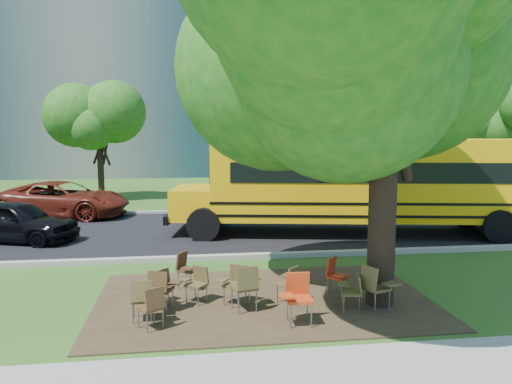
{
  "coord_description": "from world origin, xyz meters",
  "views": [
    {
      "loc": [
        -0.56,
        -10.62,
        3.57
      ],
      "look_at": [
        1.38,
        3.42,
        1.84
      ],
      "focal_mm": 35.0,
      "sensor_mm": 36.0,
      "label": 1
    }
  ],
  "objects": [
    {
      "name": "ground",
      "position": [
        0.0,
        0.0,
        0.0
      ],
      "size": [
        160.0,
        160.0,
        0.0
      ],
      "primitive_type": "plane",
      "color": "#284916",
      "rests_on": "ground"
    },
    {
      "name": "dirt_patch",
      "position": [
        1.0,
        -0.5,
        0.01
      ],
      "size": [
        7.0,
        4.5,
        0.03
      ],
      "primitive_type": "cube",
      "color": "#382819",
      "rests_on": "ground"
    },
    {
      "name": "asphalt_road",
      "position": [
        0.0,
        7.0,
        0.02
      ],
      "size": [
        80.0,
        8.0,
        0.04
      ],
      "primitive_type": "cube",
      "color": "black",
      "rests_on": "ground"
    },
    {
      "name": "kerb_near",
      "position": [
        0.0,
        3.0,
        0.07
      ],
      "size": [
        80.0,
        0.25,
        0.14
      ],
      "primitive_type": "cube",
      "color": "gray",
      "rests_on": "ground"
    },
    {
      "name": "kerb_far",
      "position": [
        0.0,
        11.1,
        0.07
      ],
      "size": [
        80.0,
        0.25,
        0.14
      ],
      "primitive_type": "cube",
      "color": "gray",
      "rests_on": "ground"
    },
    {
      "name": "building_main",
      "position": [
        -8.0,
        36.0,
        11.0
      ],
      "size": [
        38.0,
        16.0,
        22.0
      ],
      "primitive_type": "cube",
      "color": "slate",
      "rests_on": "ground"
    },
    {
      "name": "building_right",
      "position": [
        24.0,
        38.0,
        12.5
      ],
      "size": [
        30.0,
        16.0,
        25.0
      ],
      "primitive_type": "cube",
      "color": "gray",
      "rests_on": "ground"
    },
    {
      "name": "bg_tree_2",
      "position": [
        -5.0,
        16.0,
        4.21
      ],
      "size": [
        4.8,
        4.8,
        6.62
      ],
      "color": "black",
      "rests_on": "ground"
    },
    {
      "name": "bg_tree_3",
      "position": [
        8.0,
        14.0,
        5.03
      ],
      "size": [
        5.6,
        5.6,
        7.84
      ],
      "color": "black",
      "rests_on": "ground"
    },
    {
      "name": "main_tree",
      "position": [
        3.34,
        -1.1,
        5.85
      ],
      "size": [
        7.2,
        7.2,
        9.47
      ],
      "color": "black",
      "rests_on": "ground"
    },
    {
      "name": "school_bus",
      "position": [
        6.22,
        5.68,
        1.91
      ],
      "size": [
        13.77,
        5.13,
        3.3
      ],
      "rotation": [
        0.0,
        0.0,
        -0.17
      ],
      "color": "#DFA207",
      "rests_on": "ground"
    },
    {
      "name": "chair_0",
      "position": [
        -1.42,
        -1.42,
        0.52
      ],
      "size": [
        0.55,
        0.53,
        0.84
      ],
      "rotation": [
        0.0,
        0.0,
        0.06
      ],
      "color": "brown",
      "rests_on": "ground"
    },
    {
      "name": "chair_1",
      "position": [
        -1.1,
        -0.94,
        0.54
      ],
      "size": [
        0.69,
        0.54,
        0.87
      ],
      "rotation": [
        0.0,
        0.0,
        -0.34
      ],
      "color": "#422D17",
      "rests_on": "ground"
    },
    {
      "name": "chair_2",
      "position": [
        -1.21,
        -1.82,
        0.5
      ],
      "size": [
        0.54,
        0.68,
        0.81
      ],
      "rotation": [
        0.0,
        0.0,
        0.59
      ],
      "color": "#4F341C",
      "rests_on": "ground"
    },
    {
      "name": "chair_3",
      "position": [
        0.37,
        -0.69,
        0.52
      ],
      "size": [
        0.71,
        0.56,
        0.84
      ],
      "rotation": [
        0.0,
        0.0,
        2.54
      ],
      "color": "brown",
      "rests_on": "ground"
    },
    {
      "name": "chair_4",
      "position": [
        0.56,
        -1.15,
        0.59
      ],
      "size": [
        0.65,
        0.7,
        0.96
      ],
      "rotation": [
        0.0,
        0.0,
        0.26
      ],
      "color": "#4D4421",
      "rests_on": "ground"
    },
    {
      "name": "chair_5",
      "position": [
        1.41,
        -1.91,
        0.6
      ],
      "size": [
        0.64,
        0.57,
        0.97
      ],
      "rotation": [
        0.0,
        0.0,
        3.1
      ],
      "color": "#B93913",
      "rests_on": "ground"
    },
    {
      "name": "chair_6",
      "position": [
        2.65,
        -1.42,
        0.47
      ],
      "size": [
        0.45,
        0.57,
        0.77
      ],
      "rotation": [
        0.0,
        0.0,
        1.37
      ],
      "color": "#47451F",
      "rests_on": "ground"
    },
    {
      "name": "chair_7",
      "position": [
        3.05,
        -1.54,
        0.59
      ],
      "size": [
        0.74,
        0.65,
        0.96
      ],
      "rotation": [
        0.0,
        0.0,
        -1.19
      ],
      "color": "brown",
      "rests_on": "ground"
    },
    {
      "name": "chair_8",
      "position": [
        -1.16,
        -0.65,
        0.51
      ],
      "size": [
        0.56,
        0.7,
        0.82
      ],
      "rotation": [
        0.0,
        0.0,
        0.81
      ],
      "color": "#41381C",
      "rests_on": "ground"
    },
    {
      "name": "chair_9",
      "position": [
        -0.4,
        -0.46,
        0.48
      ],
      "size": [
        0.67,
        0.53,
        0.78
      ],
      "rotation": [
        0.0,
        0.0,
        2.48
      ],
      "color": "brown",
      "rests_on": "ground"
    },
    {
      "name": "chair_10",
      "position": [
        -0.63,
        0.52,
        0.52
      ],
      "size": [
        0.56,
        0.72,
        0.84
      ],
      "rotation": [
        0.0,
        0.0,
        -2.14
      ],
      "color": "#452C18",
      "rests_on": "ground"
    },
    {
      "name": "chair_11",
      "position": [
        1.52,
        -0.78,
        0.49
      ],
      "size": [
        0.54,
        0.69,
        0.8
      ],
      "rotation": [
        0.0,
        0.0,
        0.81
      ],
      "color": "brown",
      "rests_on": "ground"
    },
    {
      "name": "chair_12",
      "position": [
        2.6,
        -0.43,
        0.52
      ],
      "size": [
        0.57,
        0.72,
        0.84
      ],
      "rotation": [
        0.0,
        0.0,
        3.96
      ],
      "color": "#B52F13",
      "rests_on": "ground"
    },
    {
      "name": "black_car",
      "position": [
        -6.08,
        6.12,
        0.68
      ],
      "size": [
        4.32,
        2.84,
        1.37
      ],
      "primitive_type": "imported",
      "rotation": [
        0.0,
        0.0,
        1.24
      ],
      "color": "black",
      "rests_on": "ground"
    },
    {
      "name": "bg_car_red",
      "position": [
        -5.72,
        10.8,
        0.75
      ],
      "size": [
        5.88,
        3.76,
        1.51
      ],
      "primitive_type": "imported",
      "rotation": [
        0.0,
        0.0,
        1.32
      ],
      "color": "#57190E",
      "rests_on": "ground"
    }
  ]
}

